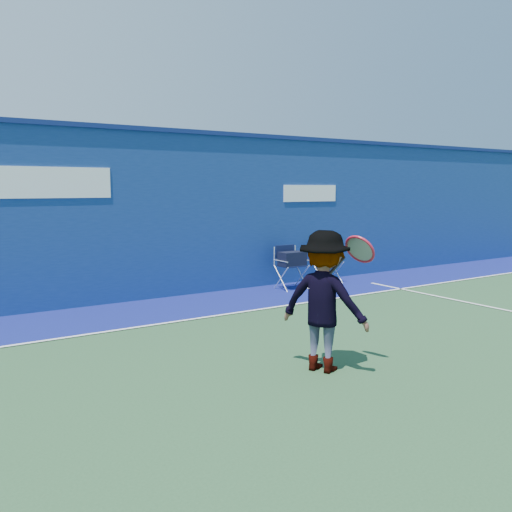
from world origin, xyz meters
TOP-DOWN VIEW (x-y plane):
  - ground at (0.00, 0.00)m, footprint 80.00×80.00m
  - stadium_wall at (-0.00, 5.20)m, footprint 24.00×0.50m
  - out_of_bounds_strip at (0.00, 4.10)m, footprint 24.00×1.80m
  - court_lines at (0.00, 0.60)m, footprint 24.00×12.00m
  - directors_chair_left at (2.69, 4.43)m, footprint 0.52×0.47m
  - directors_chair_right at (3.75, 4.58)m, footprint 0.49×0.44m
  - water_bottle at (3.26, 4.20)m, footprint 0.07×0.07m
  - tennis_player at (0.09, 0.34)m, footprint 1.03×1.16m

SIDE VIEW (x-z plane):
  - ground at x=0.00m, z-range 0.00..0.00m
  - out_of_bounds_strip at x=0.00m, z-range 0.00..0.01m
  - court_lines at x=0.00m, z-range 0.01..0.01m
  - water_bottle at x=3.26m, z-range 0.00..0.22m
  - directors_chair_right at x=3.75m, z-range -0.15..0.67m
  - directors_chair_left at x=2.69m, z-range -0.07..0.80m
  - tennis_player at x=0.09m, z-range 0.00..1.56m
  - stadium_wall at x=0.00m, z-range 0.01..3.09m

